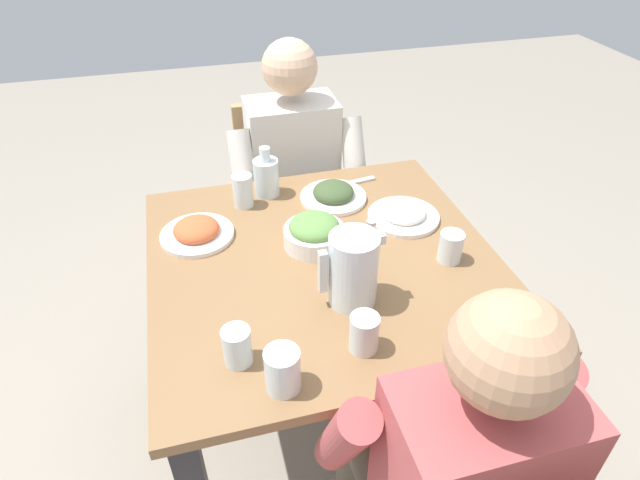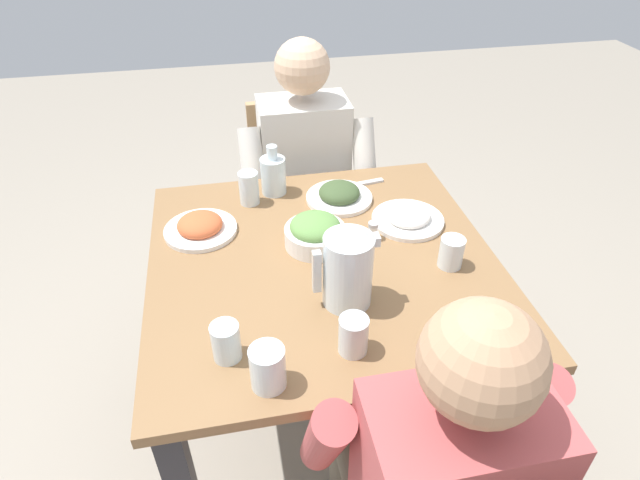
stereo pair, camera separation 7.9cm
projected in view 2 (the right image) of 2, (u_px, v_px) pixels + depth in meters
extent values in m
plane|color=gray|center=(323.00, 424.00, 1.90)|extent=(8.00, 8.00, 0.00)
cube|color=olive|center=(323.00, 264.00, 1.46)|extent=(0.94, 0.94, 0.03)
cube|color=#232328|center=(406.00, 260.00, 2.07)|extent=(0.06, 0.06, 0.73)
cube|color=#232328|center=(190.00, 287.00, 1.94)|extent=(0.06, 0.06, 0.73)
cube|color=#232328|center=(505.00, 450.00, 1.42)|extent=(0.06, 0.06, 0.73)
cube|color=tan|center=(335.00, 233.00, 2.48)|extent=(0.04, 0.04, 0.42)
cube|color=tan|center=(262.00, 241.00, 2.43)|extent=(0.04, 0.04, 0.42)
cube|color=tan|center=(352.00, 280.00, 2.21)|extent=(0.04, 0.04, 0.42)
cube|color=tan|center=(271.00, 290.00, 2.16)|extent=(0.04, 0.04, 0.42)
cube|color=tan|center=(304.00, 217.00, 2.19)|extent=(0.40, 0.40, 0.03)
cube|color=tan|center=(296.00, 149.00, 2.20)|extent=(0.38, 0.04, 0.42)
cube|color=silver|center=(304.00, 164.00, 2.01)|extent=(0.32, 0.20, 0.50)
sphere|color=#DBB28E|center=(302.00, 67.00, 1.79)|extent=(0.19, 0.19, 0.19)
cylinder|color=#665B4C|center=(336.00, 250.00, 2.04)|extent=(0.11, 0.38, 0.11)
cylinder|color=#665B4C|center=(346.00, 321.00, 2.00)|extent=(0.10, 0.10, 0.44)
cylinder|color=silver|center=(365.00, 171.00, 1.91)|extent=(0.08, 0.23, 0.37)
cylinder|color=#665B4C|center=(292.00, 256.00, 2.01)|extent=(0.11, 0.38, 0.11)
cylinder|color=#665B4C|center=(301.00, 327.00, 1.98)|extent=(0.10, 0.10, 0.44)
cylinder|color=silver|center=(254.00, 182.00, 1.85)|extent=(0.08, 0.23, 0.37)
sphere|color=tan|center=(482.00, 362.00, 0.76)|extent=(0.19, 0.19, 0.19)
cylinder|color=#665B4C|center=(346.00, 459.00, 1.55)|extent=(0.10, 0.10, 0.44)
cylinder|color=#B24C4C|center=(325.00, 439.00, 1.05)|extent=(0.08, 0.23, 0.37)
cylinder|color=#665B4C|center=(433.00, 473.00, 1.31)|extent=(0.11, 0.38, 0.11)
cylinder|color=#665B4C|center=(402.00, 448.00, 1.58)|extent=(0.10, 0.10, 0.44)
cylinder|color=#B24C4C|center=(512.00, 406.00, 1.11)|extent=(0.08, 0.23, 0.37)
cylinder|color=silver|center=(348.00, 271.00, 1.26)|extent=(0.12, 0.12, 0.19)
cube|color=silver|center=(317.00, 272.00, 1.24)|extent=(0.02, 0.02, 0.11)
cube|color=silver|center=(372.00, 240.00, 1.22)|extent=(0.04, 0.03, 0.02)
cylinder|color=white|center=(315.00, 236.00, 1.49)|extent=(0.17, 0.17, 0.05)
ellipsoid|color=#608E47|center=(315.00, 226.00, 1.46)|extent=(0.14, 0.14, 0.06)
cylinder|color=white|center=(201.00, 230.00, 1.55)|extent=(0.21, 0.21, 0.01)
ellipsoid|color=#CC5B33|center=(200.00, 224.00, 1.53)|extent=(0.13, 0.13, 0.06)
cylinder|color=white|center=(408.00, 220.00, 1.59)|extent=(0.21, 0.21, 0.01)
ellipsoid|color=white|center=(408.00, 215.00, 1.58)|extent=(0.13, 0.13, 0.05)
cylinder|color=white|center=(339.00, 198.00, 1.69)|extent=(0.21, 0.21, 0.01)
ellipsoid|color=#3D512D|center=(339.00, 193.00, 1.67)|extent=(0.13, 0.13, 0.06)
cylinder|color=silver|center=(451.00, 252.00, 1.40)|extent=(0.06, 0.06, 0.09)
cylinder|color=silver|center=(355.00, 335.00, 1.16)|extent=(0.07, 0.07, 0.09)
cylinder|color=silver|center=(249.00, 188.00, 1.65)|extent=(0.06, 0.06, 0.11)
cylinder|color=silver|center=(268.00, 368.00, 1.08)|extent=(0.08, 0.08, 0.10)
cylinder|color=silver|center=(226.00, 342.00, 1.15)|extent=(0.06, 0.06, 0.09)
cylinder|color=silver|center=(273.00, 176.00, 1.69)|extent=(0.08, 0.08, 0.12)
cylinder|color=gold|center=(274.00, 182.00, 1.71)|extent=(0.07, 0.07, 0.07)
cylinder|color=silver|center=(272.00, 153.00, 1.64)|extent=(0.03, 0.03, 0.04)
cylinder|color=white|center=(373.00, 232.00, 1.51)|extent=(0.03, 0.03, 0.04)
cylinder|color=#B2B2B7|center=(374.00, 224.00, 1.50)|extent=(0.03, 0.03, 0.01)
cube|color=silver|center=(480.00, 333.00, 1.22)|extent=(0.17, 0.05, 0.01)
cube|color=silver|center=(357.00, 184.00, 1.76)|extent=(0.19, 0.05, 0.01)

